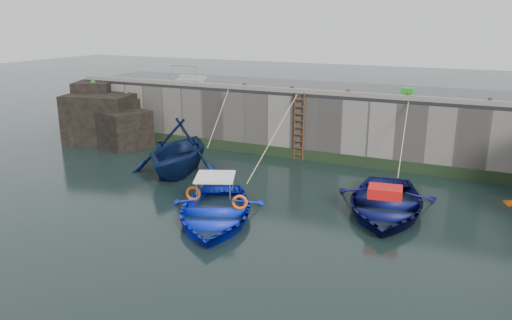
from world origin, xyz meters
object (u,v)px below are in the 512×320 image
at_px(bollard_b, 292,89).
at_px(bollard_d, 408,96).
at_px(boat_near_blue, 214,219).
at_px(bollard_a, 245,86).
at_px(boat_near_navy, 384,211).
at_px(ladder, 299,127).
at_px(boat_near_white, 179,172).
at_px(fish_crate, 408,91).
at_px(bollard_e, 490,102).
at_px(bollard_c, 348,93).

distance_m(bollard_b, bollard_d, 5.30).
height_order(boat_near_blue, bollard_a, bollard_a).
xyz_separation_m(boat_near_navy, bollard_d, (-0.27, 5.29, 3.30)).
distance_m(boat_near_navy, bollard_b, 8.36).
relative_size(ladder, boat_near_white, 0.63).
height_order(fish_crate, bollard_e, fish_crate).
bearing_deg(bollard_d, boat_near_navy, -87.08).
relative_size(boat_near_white, fish_crate, 9.24).
bearing_deg(bollard_b, bollard_d, 0.00).
bearing_deg(bollard_e, bollard_a, 180.00).
xyz_separation_m(boat_near_blue, bollard_c, (2.18, 8.45, 3.30)).
bearing_deg(bollard_e, boat_near_white, -159.58).
bearing_deg(ladder, boat_near_navy, -44.35).
height_order(boat_near_navy, bollard_e, bollard_e).
relative_size(boat_near_blue, bollard_a, 18.31).
relative_size(bollard_c, bollard_d, 1.00).
distance_m(boat_near_blue, bollard_b, 9.09).
xyz_separation_m(bollard_c, bollard_e, (5.80, 0.00, 0.00)).
relative_size(ladder, bollard_d, 11.43).
height_order(ladder, boat_near_blue, ladder).
bearing_deg(ladder, boat_near_white, -134.27).
bearing_deg(bollard_c, fish_crate, 29.43).
xyz_separation_m(boat_near_white, bollard_e, (12.05, 4.48, 3.30)).
bearing_deg(bollard_a, bollard_b, 0.00).
relative_size(bollard_a, bollard_b, 1.00).
relative_size(bollard_a, bollard_c, 1.00).
height_order(boat_near_navy, bollard_c, bollard_c).
bearing_deg(bollard_d, fish_crate, 99.59).
relative_size(bollard_a, bollard_d, 1.00).
bearing_deg(ladder, bollard_e, 2.40).
bearing_deg(bollard_d, boat_near_white, -153.12).
bearing_deg(bollard_a, bollard_e, 0.00).
relative_size(boat_near_blue, bollard_c, 18.31).
xyz_separation_m(bollard_d, bollard_e, (3.20, 0.00, 0.00)).
bearing_deg(bollard_a, bollard_c, 0.00).
relative_size(boat_near_blue, boat_near_navy, 0.95).
height_order(boat_near_white, bollard_d, bollard_d).
xyz_separation_m(ladder, boat_near_navy, (5.07, -4.96, -1.59)).
relative_size(ladder, bollard_c, 11.43).
xyz_separation_m(boat_near_blue, bollard_a, (-3.02, 8.45, 3.30)).
bearing_deg(ladder, boat_near_blue, -89.88).
bearing_deg(boat_near_blue, bollard_c, 52.25).
relative_size(ladder, boat_near_blue, 0.62).
distance_m(bollard_c, bollard_e, 5.80).
relative_size(ladder, boat_near_navy, 0.59).
relative_size(fish_crate, bollard_b, 1.95).
distance_m(boat_near_navy, bollard_a, 10.20).
xyz_separation_m(fish_crate, bollard_c, (-2.37, -1.34, -0.03)).
relative_size(boat_near_white, boat_near_navy, 0.93).
bearing_deg(bollard_a, boat_near_white, -103.12).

